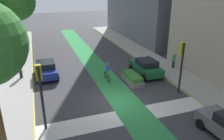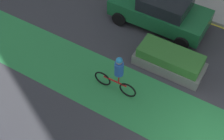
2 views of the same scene
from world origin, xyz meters
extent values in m
cube|color=#196033|center=(4.73, 4.40, 0.67)|extent=(1.81, 4.21, 0.70)
cube|color=black|center=(4.73, 4.20, 1.29)|extent=(1.61, 2.01, 0.55)
cylinder|color=black|center=(3.84, 5.87, 0.32)|extent=(0.22, 0.64, 0.64)
cylinder|color=black|center=(3.83, 2.93, 0.32)|extent=(0.22, 0.64, 0.64)
cylinder|color=black|center=(5.63, 2.93, 0.32)|extent=(0.22, 0.64, 0.64)
torus|color=black|center=(0.62, 4.74, 0.34)|extent=(0.07, 0.68, 0.68)
torus|color=black|center=(0.63, 3.69, 0.34)|extent=(0.07, 0.68, 0.68)
cylinder|color=red|center=(0.62, 4.21, 0.52)|extent=(0.07, 0.95, 0.06)
cylinder|color=red|center=(0.63, 4.06, 0.79)|extent=(0.05, 0.05, 0.50)
cylinder|color=#2659B2|center=(0.63, 4.06, 1.31)|extent=(0.32, 0.32, 0.55)
sphere|color=tan|center=(0.63, 4.06, 1.70)|extent=(0.22, 0.22, 0.22)
sphere|color=#268CCC|center=(0.63, 4.06, 1.74)|extent=(0.23, 0.23, 0.23)
cube|color=slate|center=(2.64, 2.95, 0.23)|extent=(1.14, 2.72, 0.45)
cube|color=#33722D|center=(2.64, 2.95, 0.65)|extent=(1.03, 2.45, 0.40)
camera|label=1|loc=(-5.20, -13.76, 8.44)|focal=35.24mm
camera|label=2|loc=(-5.20, 0.89, 9.31)|focal=49.30mm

